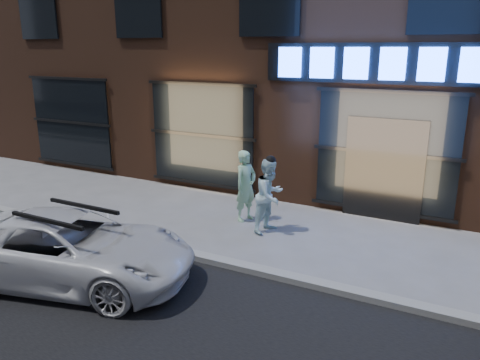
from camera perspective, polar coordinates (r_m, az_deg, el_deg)
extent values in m
plane|color=slate|center=(8.22, 11.09, -13.12)|extent=(90.00, 90.00, 0.00)
cube|color=gray|center=(8.19, 11.12, -12.75)|extent=(60.00, 0.25, 0.12)
cube|color=#54301E|center=(15.12, 21.47, 18.84)|extent=(30.00, 8.00, 10.00)
cube|color=black|center=(11.16, 16.11, 13.50)|extent=(5.20, 0.06, 0.90)
cube|color=black|center=(11.38, 17.13, 1.20)|extent=(1.80, 0.10, 2.40)
cube|color=#FFBF72|center=(16.33, -19.78, 6.68)|extent=(3.00, 0.04, 2.60)
cube|color=black|center=(16.30, -19.88, 6.66)|extent=(3.20, 0.06, 2.80)
cube|color=#FFBF72|center=(13.14, -4.62, 5.54)|extent=(3.00, 0.04, 2.60)
cube|color=black|center=(13.11, -4.72, 5.51)|extent=(3.20, 0.06, 2.80)
cube|color=#FFBF72|center=(11.35, 17.35, 3.22)|extent=(3.00, 0.04, 2.60)
cube|color=black|center=(11.31, 17.31, 3.18)|extent=(3.20, 0.06, 2.80)
cube|color=black|center=(16.92, -23.45, 18.21)|extent=(1.60, 0.06, 1.60)
cube|color=black|center=(14.11, -12.39, 19.81)|extent=(1.60, 0.06, 1.60)
cube|color=black|center=(12.00, 3.58, 20.88)|extent=(1.60, 0.06, 1.60)
cube|color=#2659FF|center=(11.67, 6.11, 14.09)|extent=(0.55, 0.12, 0.70)
cube|color=#2659FF|center=(11.40, 9.97, 13.90)|extent=(0.55, 0.12, 0.70)
cube|color=#2659FF|center=(11.18, 13.98, 13.65)|extent=(0.55, 0.12, 0.70)
cube|color=#2659FF|center=(11.01, 18.12, 13.32)|extent=(0.55, 0.12, 0.70)
cube|color=#2659FF|center=(10.90, 22.36, 12.91)|extent=(0.55, 0.12, 0.70)
cube|color=#2659FF|center=(10.85, 26.64, 12.42)|extent=(0.55, 0.12, 0.70)
imported|color=#9FD1A6|center=(10.88, 0.71, -0.73)|extent=(0.56, 0.70, 1.67)
imported|color=white|center=(10.24, 3.66, -1.91)|extent=(0.80, 0.93, 1.65)
imported|color=silver|center=(8.67, -20.04, -7.85)|extent=(4.68, 3.02, 1.20)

